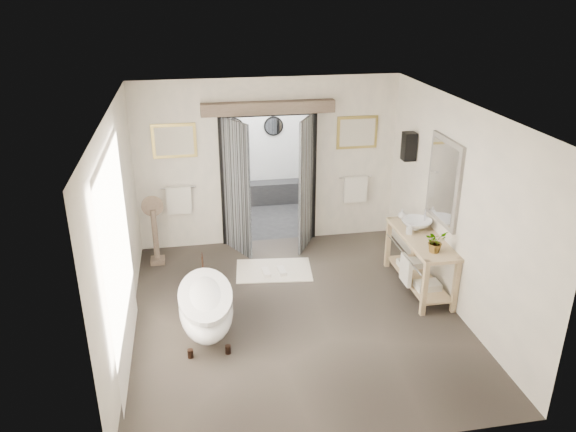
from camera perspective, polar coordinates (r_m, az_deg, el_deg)
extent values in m
plane|color=#4E453C|center=(8.02, 0.77, -9.92)|extent=(5.00, 5.00, 0.00)
cube|color=silver|center=(5.20, 6.19, -11.10)|extent=(4.50, 0.02, 2.90)
cube|color=silver|center=(7.28, -16.83, -1.57)|extent=(0.02, 5.00, 2.90)
cube|color=silver|center=(8.05, 16.76, 0.78)|extent=(0.02, 5.00, 2.90)
cube|color=silver|center=(9.57, -11.12, 4.83)|extent=(1.45, 0.02, 2.90)
cube|color=silver|center=(9.97, 6.73, 5.84)|extent=(1.45, 0.02, 2.90)
cube|color=silver|center=(9.37, -2.11, 12.13)|extent=(1.60, 0.02, 0.60)
cube|color=silver|center=(6.90, 0.90, 10.79)|extent=(4.50, 5.00, 0.02)
cube|color=silver|center=(6.78, -16.78, -4.38)|extent=(0.02, 2.20, 2.70)
cube|color=gray|center=(8.29, 15.58, 3.42)|extent=(0.05, 0.95, 1.25)
cube|color=silver|center=(8.28, 15.40, 3.41)|extent=(0.01, 0.80, 1.10)
cube|color=black|center=(9.19, 12.20, 6.93)|extent=(0.20, 0.20, 0.45)
sphere|color=#FFCC8C|center=(9.19, 12.20, 6.93)|extent=(0.10, 0.10, 0.10)
cube|color=black|center=(11.08, -2.66, -0.20)|extent=(2.20, 2.00, 0.01)
cube|color=silver|center=(10.37, -2.92, 12.59)|extent=(2.20, 2.00, 0.02)
cube|color=white|center=(11.61, -3.45, 7.37)|extent=(2.20, 0.02, 2.50)
cube|color=white|center=(10.58, -8.72, 5.60)|extent=(0.02, 2.00, 2.50)
cube|color=white|center=(10.85, 3.02, 6.26)|extent=(0.02, 2.00, 2.50)
cube|color=black|center=(11.76, -3.22, 2.32)|extent=(2.00, 0.35, 0.45)
cylinder|color=silver|center=(11.46, -5.48, 8.90)|extent=(0.40, 0.03, 0.40)
cylinder|color=silver|center=(11.55, -1.47, 9.11)|extent=(0.40, 0.03, 0.40)
cube|color=black|center=(9.67, -6.69, 3.43)|extent=(0.07, 0.10, 2.30)
cube|color=black|center=(9.89, 2.62, 4.00)|extent=(0.07, 0.10, 2.30)
cube|color=black|center=(9.43, -2.08, 10.34)|extent=(1.67, 0.10, 0.07)
cube|color=black|center=(9.36, -5.31, 2.81)|extent=(0.42, 0.72, 2.30)
cube|color=black|center=(9.52, 1.90, 3.26)|extent=(0.42, 0.72, 2.30)
cube|color=brown|center=(9.31, -2.00, 10.93)|extent=(2.20, 0.20, 0.20)
cube|color=#B19947|center=(9.42, -11.48, 7.50)|extent=(0.72, 0.03, 0.57)
cube|color=silver|center=(9.40, -11.49, 7.47)|extent=(0.62, 0.01, 0.47)
cube|color=#B19947|center=(9.84, 7.03, 8.43)|extent=(0.72, 0.03, 0.57)
cube|color=silver|center=(9.82, 7.06, 8.41)|extent=(0.62, 0.01, 0.47)
cylinder|color=silver|center=(9.62, -11.12, 2.84)|extent=(0.60, 0.02, 0.02)
cube|color=white|center=(9.67, -11.02, 1.58)|extent=(0.42, 0.08, 0.48)
cylinder|color=silver|center=(10.03, 6.88, 3.95)|extent=(0.60, 0.02, 0.02)
cube|color=white|center=(10.08, 6.86, 2.73)|extent=(0.42, 0.08, 0.48)
cylinder|color=black|center=(7.28, -9.88, -13.60)|extent=(0.07, 0.07, 0.11)
cylinder|color=black|center=(7.28, -6.11, -13.33)|extent=(0.07, 0.07, 0.11)
cylinder|color=black|center=(8.21, -10.04, -8.99)|extent=(0.07, 0.07, 0.11)
cylinder|color=black|center=(8.22, -6.74, -8.76)|extent=(0.07, 0.07, 0.11)
ellipsoid|color=white|center=(7.57, -8.34, -9.10)|extent=(0.71, 1.59, 0.51)
cylinder|color=black|center=(8.06, -8.69, -4.51)|extent=(0.03, 0.03, 0.21)
cube|color=tan|center=(8.01, 13.71, -7.15)|extent=(0.07, 0.07, 0.85)
cube|color=tan|center=(8.19, 16.68, -6.76)|extent=(0.07, 0.07, 0.85)
cube|color=tan|center=(9.22, 10.14, -2.68)|extent=(0.07, 0.07, 0.85)
cube|color=tan|center=(9.38, 12.78, -2.44)|extent=(0.07, 0.07, 0.85)
cube|color=tan|center=(8.51, 13.45, -2.22)|extent=(0.55, 1.60, 0.05)
cube|color=tan|center=(8.81, 13.05, -6.14)|extent=(0.45, 1.50, 0.03)
cylinder|color=silver|center=(8.51, 11.63, -3.74)|extent=(0.02, 1.40, 0.02)
cube|color=white|center=(8.48, 11.89, -5.39)|extent=(0.06, 0.34, 0.42)
cube|color=white|center=(8.50, 13.99, -6.86)|extent=(0.35, 0.25, 0.10)
cube|color=white|center=(9.06, 12.25, -4.74)|extent=(0.35, 0.25, 0.10)
cube|color=brown|center=(9.60, -13.09, -4.42)|extent=(0.23, 0.23, 0.08)
cylinder|color=brown|center=(9.39, -13.34, -1.83)|extent=(0.09, 0.09, 0.88)
cylinder|color=silver|center=(9.22, -13.61, 1.02)|extent=(0.31, 0.02, 0.31)
cylinder|color=brown|center=(9.21, -13.62, 0.99)|extent=(0.35, 0.02, 0.35)
cube|color=beige|center=(9.12, -1.45, -5.53)|extent=(1.28, 0.93, 0.01)
cube|color=silver|center=(9.00, -2.23, -5.72)|extent=(0.12, 0.28, 0.05)
cube|color=silver|center=(9.03, -0.64, -5.58)|extent=(0.12, 0.28, 0.05)
imported|color=white|center=(8.70, 12.90, -0.85)|extent=(0.62, 0.62, 0.16)
imported|color=gray|center=(8.02, 14.76, -2.50)|extent=(0.35, 0.33, 0.32)
imported|color=gray|center=(8.52, 12.22, -1.26)|extent=(0.09, 0.09, 0.17)
imported|color=gray|center=(9.06, 11.50, 0.23)|extent=(0.15, 0.15, 0.15)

